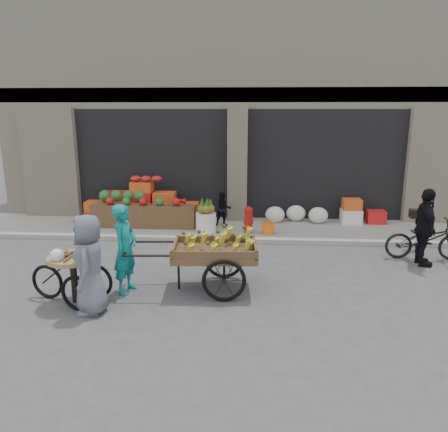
# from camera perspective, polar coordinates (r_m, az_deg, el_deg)

# --- Properties ---
(ground) EXTENTS (80.00, 80.00, 0.00)m
(ground) POSITION_cam_1_polar(r_m,az_deg,el_deg) (7.97, 0.19, -10.14)
(ground) COLOR #424244
(ground) RESTS_ON ground
(sidewalk) EXTENTS (18.00, 2.20, 0.12)m
(sidewalk) POSITION_cam_1_polar(r_m,az_deg,el_deg) (11.81, 1.53, -1.74)
(sidewalk) COLOR gray
(sidewalk) RESTS_ON ground
(building) EXTENTS (14.00, 6.45, 7.00)m
(building) POSITION_cam_1_polar(r_m,az_deg,el_deg) (15.30, 2.30, 14.39)
(building) COLOR beige
(building) RESTS_ON ground
(fruit_display) EXTENTS (3.10, 1.12, 1.24)m
(fruit_display) POSITION_cam_1_polar(r_m,az_deg,el_deg) (12.28, -10.04, 1.61)
(fruit_display) COLOR red
(fruit_display) RESTS_ON sidewalk
(pineapple_bin) EXTENTS (0.52, 0.52, 0.50)m
(pineapple_bin) POSITION_cam_1_polar(r_m,az_deg,el_deg) (11.30, -2.37, -0.83)
(pineapple_bin) COLOR silver
(pineapple_bin) RESTS_ON sidewalk
(fire_hydrant) EXTENTS (0.22, 0.22, 0.71)m
(fire_hydrant) POSITION_cam_1_polar(r_m,az_deg,el_deg) (11.15, 3.22, -0.34)
(fire_hydrant) COLOR #A5140F
(fire_hydrant) RESTS_ON sidewalk
(orange_bucket) EXTENTS (0.32, 0.32, 0.30)m
(orange_bucket) POSITION_cam_1_polar(r_m,az_deg,el_deg) (11.17, 5.77, -1.61)
(orange_bucket) COLOR orange
(orange_bucket) RESTS_ON sidewalk
(right_bay_goods) EXTENTS (3.35, 0.60, 0.70)m
(right_bay_goods) POSITION_cam_1_polar(r_m,az_deg,el_deg) (12.47, 13.76, 0.37)
(right_bay_goods) COLOR silver
(right_bay_goods) RESTS_ON sidewalk
(seated_person) EXTENTS (0.51, 0.43, 0.93)m
(seated_person) POSITION_cam_1_polar(r_m,az_deg,el_deg) (11.79, -0.13, 0.88)
(seated_person) COLOR black
(seated_person) RESTS_ON sidewalk
(banana_cart) EXTENTS (2.64, 1.22, 1.08)m
(banana_cart) POSITION_cam_1_polar(r_m,az_deg,el_deg) (7.90, -1.61, -4.28)
(banana_cart) COLOR brown
(banana_cart) RESTS_ON ground
(vendor_woman) EXTENTS (0.49, 0.65, 1.62)m
(vendor_woman) POSITION_cam_1_polar(r_m,az_deg,el_deg) (7.98, -12.79, -4.21)
(vendor_woman) COLOR #0F7977
(vendor_woman) RESTS_ON ground
(tricycle_cart) EXTENTS (1.46, 1.00, 0.95)m
(tricycle_cart) POSITION_cam_1_polar(r_m,az_deg,el_deg) (7.87, -19.11, -6.82)
(tricycle_cart) COLOR #9E7F51
(tricycle_cart) RESTS_ON ground
(vendor_grey) EXTENTS (0.65, 0.88, 1.64)m
(vendor_grey) POSITION_cam_1_polar(r_m,az_deg,el_deg) (7.34, -17.16, -6.05)
(vendor_grey) COLOR slate
(vendor_grey) RESTS_ON ground
(bicycle) EXTENTS (1.73, 0.64, 0.90)m
(bicycle) POSITION_cam_1_polar(r_m,az_deg,el_deg) (10.54, 24.84, -2.79)
(bicycle) COLOR black
(bicycle) RESTS_ON ground
(cyclist) EXTENTS (0.43, 0.98, 1.65)m
(cyclist) POSITION_cam_1_polar(r_m,az_deg,el_deg) (10.01, 24.77, -1.38)
(cyclist) COLOR black
(cyclist) RESTS_ON ground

